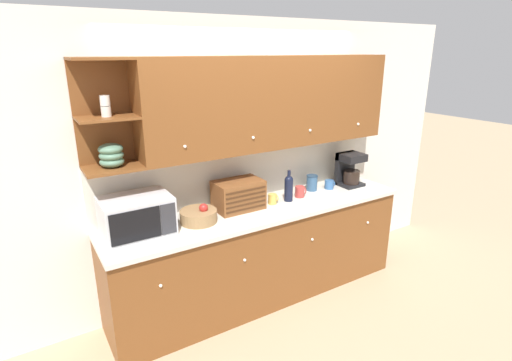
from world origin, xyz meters
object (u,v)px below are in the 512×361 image
object	(u,v)px
bread_box	(238,195)
mug_blue_second	(300,192)
fruit_basket	(199,216)
mug	(273,199)
mug_patterned_third	(329,184)
storage_canister	(312,183)
wine_bottle	(289,187)
microwave	(137,216)
coffee_maker	(349,169)

from	to	relation	value
bread_box	mug_blue_second	world-z (taller)	bread_box
fruit_basket	mug	xyz separation A→B (m)	(0.76, 0.02, -0.01)
fruit_basket	mug_patterned_third	distance (m)	1.51
bread_box	mug_blue_second	size ratio (longest dim) A/B	4.01
fruit_basket	mug_patterned_third	xyz separation A→B (m)	(1.51, 0.06, -0.01)
mug	mug_blue_second	xyz separation A→B (m)	(0.33, 0.01, 0.01)
fruit_basket	mug	size ratio (longest dim) A/B	3.23
storage_canister	mug_patterned_third	world-z (taller)	storage_canister
bread_box	mug_patterned_third	bearing A→B (deg)	-0.91
wine_bottle	mug_blue_second	size ratio (longest dim) A/B	2.84
storage_canister	microwave	bearing A→B (deg)	-177.35
mug_blue_second	fruit_basket	bearing A→B (deg)	-178.34
microwave	mug	size ratio (longest dim) A/B	5.51
mug_blue_second	coffee_maker	bearing A→B (deg)	1.96
microwave	mug_blue_second	size ratio (longest dim) A/B	4.93
wine_bottle	mug_patterned_third	bearing A→B (deg)	5.95
mug_blue_second	coffee_maker	world-z (taller)	coffee_maker
microwave	coffee_maker	bearing A→B (deg)	0.37
microwave	bread_box	xyz separation A→B (m)	(0.93, 0.04, -0.02)
microwave	storage_canister	world-z (taller)	microwave
bread_box	wine_bottle	distance (m)	0.51
mug_patterned_third	fruit_basket	bearing A→B (deg)	-177.57
microwave	bread_box	distance (m)	0.94
mug	wine_bottle	world-z (taller)	wine_bottle
microwave	mug_patterned_third	size ratio (longest dim) A/B	5.09
bread_box	fruit_basket	bearing A→B (deg)	-169.33
mug_blue_second	storage_canister	distance (m)	0.24
microwave	mug_blue_second	xyz separation A→B (m)	(1.60, -0.01, -0.10)
wine_bottle	mug_blue_second	world-z (taller)	wine_bottle
microwave	mug_blue_second	world-z (taller)	microwave
bread_box	wine_bottle	bearing A→B (deg)	-8.61
microwave	bread_box	bearing A→B (deg)	2.52
fruit_basket	bread_box	world-z (taller)	bread_box
fruit_basket	mug_patterned_third	size ratio (longest dim) A/B	2.99
mug	coffee_maker	world-z (taller)	coffee_maker
mug	fruit_basket	bearing A→B (deg)	-178.62
fruit_basket	bread_box	xyz separation A→B (m)	(0.43, 0.08, 0.08)
mug_patterned_third	bread_box	bearing A→B (deg)	179.09
fruit_basket	wine_bottle	size ratio (longest dim) A/B	1.02
mug_blue_second	storage_canister	xyz separation A→B (m)	(0.22, 0.09, 0.03)
wine_bottle	coffee_maker	size ratio (longest dim) A/B	0.87
storage_canister	bread_box	bearing A→B (deg)	-177.22
bread_box	mug_blue_second	bearing A→B (deg)	-4.23
microwave	mug_blue_second	bearing A→B (deg)	-0.29
coffee_maker	fruit_basket	bearing A→B (deg)	-178.23
bread_box	mug_patterned_third	xyz separation A→B (m)	(1.08, -0.02, -0.09)
fruit_basket	microwave	bearing A→B (deg)	175.45
microwave	storage_canister	size ratio (longest dim) A/B	3.32
mug	mug_blue_second	world-z (taller)	mug_blue_second
wine_bottle	storage_canister	size ratio (longest dim) A/B	1.91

